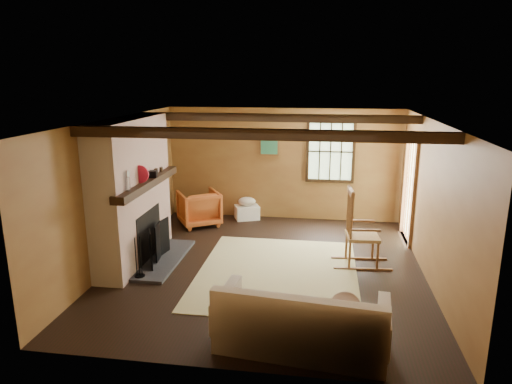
% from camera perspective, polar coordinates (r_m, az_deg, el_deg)
% --- Properties ---
extents(ground, '(5.50, 5.50, 0.00)m').
position_cam_1_polar(ground, '(7.60, 1.34, -9.34)').
color(ground, black).
rests_on(ground, ground).
extents(room_envelope, '(5.02, 5.52, 2.44)m').
position_cam_1_polar(room_envelope, '(7.34, 3.38, 3.16)').
color(room_envelope, olive).
rests_on(room_envelope, ground).
extents(fireplace, '(1.02, 2.30, 2.40)m').
position_cam_1_polar(fireplace, '(7.82, -15.03, -0.61)').
color(fireplace, '#99443B').
rests_on(fireplace, ground).
extents(rug, '(2.50, 3.00, 0.01)m').
position_cam_1_polar(rug, '(7.40, 2.70, -10.02)').
color(rug, '#C6BE84').
rests_on(rug, ground).
extents(rocking_chair, '(0.98, 0.57, 1.30)m').
position_cam_1_polar(rocking_chair, '(7.69, 12.82, -5.05)').
color(rocking_chair, tan).
rests_on(rocking_chair, ground).
extents(sofa, '(2.03, 1.07, 0.79)m').
position_cam_1_polar(sofa, '(5.44, 5.69, -16.33)').
color(sofa, beige).
rests_on(sofa, ground).
extents(firewood_pile, '(0.74, 0.13, 0.27)m').
position_cam_1_polar(firewood_pile, '(10.35, -7.88, -2.19)').
color(firewood_pile, brown).
rests_on(firewood_pile, ground).
extents(laundry_basket, '(0.61, 0.54, 0.30)m').
position_cam_1_polar(laundry_basket, '(10.01, -1.14, -2.54)').
color(laundry_basket, white).
rests_on(laundry_basket, ground).
extents(basket_pillow, '(0.43, 0.37, 0.19)m').
position_cam_1_polar(basket_pillow, '(9.94, -1.14, -1.18)').
color(basket_pillow, beige).
rests_on(basket_pillow, laundry_basket).
extents(armchair, '(1.09, 1.09, 0.73)m').
position_cam_1_polar(armchair, '(9.63, -7.14, -2.00)').
color(armchair, '#BF6026').
rests_on(armchair, ground).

